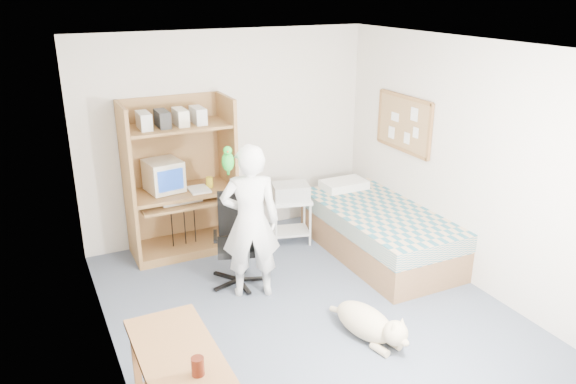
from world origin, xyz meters
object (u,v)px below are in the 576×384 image
object	(u,v)px
bed	(378,231)
dog	(369,323)
side_desk	(180,382)
printer_cart	(290,213)
computer_hutch	(180,184)
office_chair	(238,252)
person	(250,222)

from	to	relation	value
bed	dog	size ratio (longest dim) A/B	2.16
side_desk	printer_cart	world-z (taller)	side_desk
side_desk	bed	bearing A→B (deg)	32.50
bed	dog	xyz separation A→B (m)	(-1.03, -1.37, -0.13)
computer_hutch	bed	distance (m)	2.35
bed	side_desk	distance (m)	3.39
side_desk	dog	xyz separation A→B (m)	(1.82, 0.45, -0.34)
computer_hutch	dog	distance (m)	2.75
dog	office_chair	bearing A→B (deg)	101.86
person	bed	bearing A→B (deg)	-155.00
office_chair	dog	distance (m)	1.64
side_desk	person	bearing A→B (deg)	54.00
person	dog	size ratio (longest dim) A/B	1.69
side_desk	printer_cart	xyz separation A→B (m)	(2.08, 2.56, -0.12)
side_desk	computer_hutch	bearing A→B (deg)	73.86
person	printer_cart	xyz separation A→B (m)	(0.89, 0.93, -0.42)
bed	person	distance (m)	1.75
computer_hutch	side_desk	xyz separation A→B (m)	(-0.85, -2.94, -0.33)
side_desk	dog	size ratio (longest dim) A/B	1.07
office_chair	printer_cart	distance (m)	1.12
bed	printer_cart	distance (m)	1.07
bed	office_chair	distance (m)	1.70
bed	office_chair	world-z (taller)	office_chair
bed	side_desk	xyz separation A→B (m)	(-2.85, -1.82, 0.21)
side_desk	office_chair	xyz separation A→B (m)	(1.15, 1.93, -0.15)
person	dog	bearing A→B (deg)	136.87
person	printer_cart	world-z (taller)	person
bed	dog	distance (m)	1.72
computer_hutch	side_desk	distance (m)	3.08
office_chair	bed	bearing A→B (deg)	14.81
dog	printer_cart	distance (m)	2.14
computer_hutch	side_desk	size ratio (longest dim) A/B	1.80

